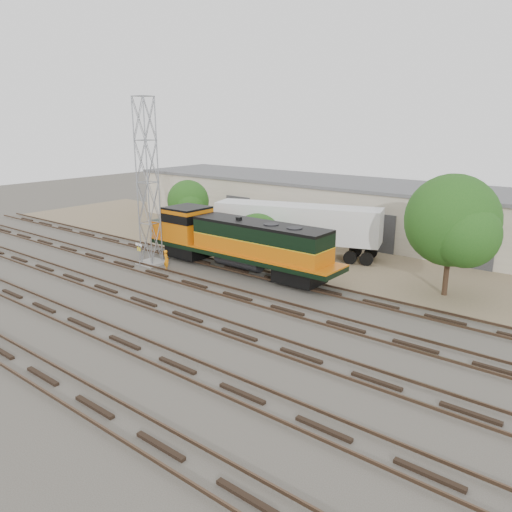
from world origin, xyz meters
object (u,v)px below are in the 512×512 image
Objects in this scene: worker at (166,260)px; semi_trailer at (301,224)px; locomotive at (236,241)px; signal_tower at (148,186)px.

semi_trailer is at bearing -102.18° from worker.
semi_trailer is at bearing 79.05° from locomotive.
semi_trailer is (1.32, 6.82, 0.35)m from locomotive.
worker is at bearing -143.23° from locomotive.
worker is (-4.34, -3.24, -1.58)m from locomotive.
signal_tower is at bearing 6.21° from worker.
locomotive is at bearing 23.23° from signal_tower.
worker is at bearing -10.96° from signal_tower.
semi_trailer is at bearing 50.74° from signal_tower.
worker is at bearing -136.99° from semi_trailer.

